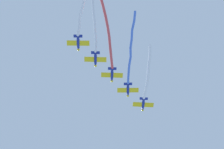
# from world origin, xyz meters

# --- Properties ---
(airplane_lead) EXTENTS (6.77, 5.69, 1.79)m
(airplane_lead) POSITION_xyz_m (-4.19, -2.25, 88.71)
(airplane_lead) COLOR navy
(smoke_trail_lead) EXTENTS (11.57, 15.28, 2.57)m
(smoke_trail_lead) POSITION_xyz_m (2.79, -11.33, 89.34)
(smoke_trail_lead) COLOR white
(airplane_left_wing) EXTENTS (6.91, 5.56, 1.79)m
(airplane_left_wing) POSITION_xyz_m (-5.86, -9.60, 88.96)
(airplane_left_wing) COLOR navy
(smoke_trail_left_wing) EXTENTS (14.38, 19.11, 3.92)m
(smoke_trail_left_wing) POSITION_xyz_m (2.16, -21.05, 90.55)
(smoke_trail_left_wing) COLOR #4C75DB
(airplane_right_wing) EXTENTS (6.80, 5.66, 1.79)m
(airplane_right_wing) POSITION_xyz_m (-7.54, -16.96, 89.21)
(airplane_right_wing) COLOR navy
(smoke_trail_right_wing) EXTENTS (12.22, 30.78, 3.27)m
(smoke_trail_right_wing) POSITION_xyz_m (0.19, -33.85, 90.47)
(smoke_trail_right_wing) COLOR #DB4C4C
(airplane_slot) EXTENTS (6.83, 5.63, 1.79)m
(airplane_slot) POSITION_xyz_m (-9.21, -24.31, 89.46)
(airplane_slot) COLOR navy
(smoke_trail_slot) EXTENTS (13.13, 23.44, 3.57)m
(smoke_trail_slot) POSITION_xyz_m (-1.23, -37.62, 88.10)
(smoke_trail_slot) COLOR white
(airplane_trail) EXTENTS (6.86, 5.61, 1.79)m
(airplane_trail) POSITION_xyz_m (-10.88, -31.66, 89.71)
(airplane_trail) COLOR navy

